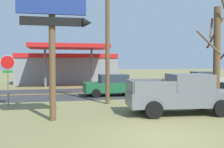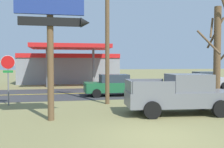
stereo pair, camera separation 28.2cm
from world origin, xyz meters
The scene contains 11 objects.
ground_plane centered at (0.00, 0.00, 0.00)m, with size 180.00×180.00×0.00m, color olive.
road_asphalt centered at (0.00, 13.00, 0.01)m, with size 140.00×8.00×0.02m, color #333335.
road_centre_line centered at (0.00, 13.00, 0.02)m, with size 126.00×0.20×0.01m, color gold.
motel_sign centered at (-3.57, 3.26, 4.80)m, with size 3.14×0.54×6.91m.
stop_sign centered at (-6.24, 7.90, 2.03)m, with size 0.80×0.08×2.95m.
utility_pole centered at (-0.42, 7.34, 4.99)m, with size 1.96×0.26×9.36m.
bare_tree centered at (5.78, 5.49, 3.06)m, with size 2.00×1.97×6.32m.
gas_station centered at (-2.19, 24.88, 1.94)m, with size 12.00×11.50×4.40m.
pickup_grey_parked_on_lawn centered at (2.56, 3.61, 0.96)m, with size 5.36×2.62×1.96m.
car_silver_near_lane centered at (10.93, 15.00, 0.83)m, with size 4.20×2.00×1.64m.
car_green_mid_lane centered at (0.64, 11.00, 0.83)m, with size 4.20×2.00×1.64m.
Camera 2 is at (-3.20, -8.07, 2.51)m, focal length 41.27 mm.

